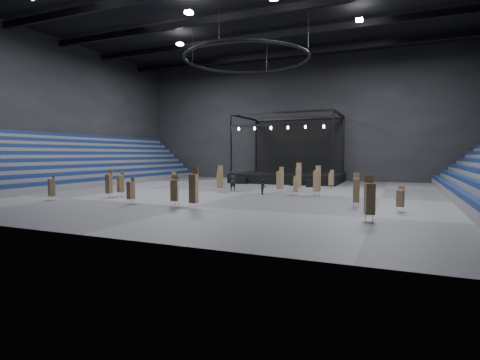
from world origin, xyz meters
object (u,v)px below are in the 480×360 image
at_px(chair_stack_8, 280,180).
at_px(man_center, 233,181).
at_px(flight_case_mid, 296,183).
at_px(chair_stack_2, 109,183).
at_px(chair_stack_4, 173,182).
at_px(chair_stack_5, 174,190).
at_px(stage, 290,171).
at_px(chair_stack_7, 52,187).
at_px(flight_case_left, 241,180).
at_px(chair_stack_6, 400,198).
at_px(chair_stack_10, 121,184).
at_px(chair_stack_15, 194,188).
at_px(chair_stack_12, 331,179).
at_px(crew_member, 264,187).
at_px(chair_stack_14, 370,198).
at_px(chair_stack_1, 219,178).
at_px(chair_stack_9, 131,190).
at_px(chair_stack_16, 296,185).
at_px(chair_stack_0, 317,180).
at_px(chair_stack_13, 356,190).
at_px(chair_stack_11, 220,178).
at_px(chair_stack_3, 299,177).

bearing_deg(chair_stack_8, man_center, -164.39).
bearing_deg(flight_case_mid, chair_stack_2, -123.44).
distance_m(chair_stack_4, chair_stack_5, 10.09).
distance_m(stage, chair_stack_7, 30.87).
xyz_separation_m(flight_case_left, chair_stack_7, (-7.68, -22.13, 0.69)).
xyz_separation_m(chair_stack_5, chair_stack_7, (-11.29, -0.96, -0.12)).
bearing_deg(chair_stack_6, chair_stack_10, -161.51).
bearing_deg(chair_stack_4, chair_stack_15, -54.65).
height_order(chair_stack_12, crew_member, chair_stack_12).
xyz_separation_m(chair_stack_14, crew_member, (-10.33, 11.33, -0.63)).
xyz_separation_m(chair_stack_1, chair_stack_10, (-3.83, -12.32, 0.16)).
relative_size(chair_stack_5, chair_stack_10, 1.04).
relative_size(flight_case_mid, chair_stack_9, 0.57).
distance_m(chair_stack_4, chair_stack_6, 21.32).
bearing_deg(chair_stack_5, crew_member, 52.01).
relative_size(chair_stack_5, chair_stack_16, 1.30).
xyz_separation_m(chair_stack_0, chair_stack_6, (6.98, -7.17, -0.50)).
xyz_separation_m(chair_stack_5, chair_stack_13, (12.26, 4.83, 0.02)).
relative_size(chair_stack_4, chair_stack_11, 0.77).
xyz_separation_m(flight_case_mid, chair_stack_2, (-12.07, -18.28, 0.88)).
height_order(chair_stack_3, chair_stack_13, chair_stack_3).
distance_m(chair_stack_12, chair_stack_13, 14.79).
xyz_separation_m(chair_stack_2, chair_stack_12, (16.56, 16.53, -0.17)).
height_order(chair_stack_9, chair_stack_12, chair_stack_12).
bearing_deg(chair_stack_3, chair_stack_10, -149.37).
height_order(chair_stack_10, chair_stack_11, chair_stack_11).
bearing_deg(chair_stack_9, chair_stack_4, 116.58).
distance_m(flight_case_mid, chair_stack_9, 22.21).
bearing_deg(chair_stack_10, chair_stack_5, -6.38).
bearing_deg(flight_case_mid, chair_stack_9, -109.95).
height_order(chair_stack_0, crew_member, chair_stack_0).
height_order(chair_stack_11, man_center, chair_stack_11).
bearing_deg(chair_stack_10, chair_stack_1, 90.16).
height_order(chair_stack_4, chair_stack_16, chair_stack_4).
xyz_separation_m(chair_stack_1, chair_stack_16, (10.49, -5.34, -0.05)).
bearing_deg(chair_stack_6, chair_stack_0, 152.33).
relative_size(chair_stack_7, man_center, 1.03).
relative_size(chair_stack_4, man_center, 1.01).
xyz_separation_m(chair_stack_4, chair_stack_7, (-5.70, -9.36, 0.02)).
relative_size(chair_stack_1, chair_stack_15, 0.64).
height_order(chair_stack_6, chair_stack_15, chair_stack_15).
xyz_separation_m(chair_stack_15, crew_member, (1.37, 10.80, -0.75)).
xyz_separation_m(chair_stack_7, chair_stack_9, (7.39, 0.88, -0.03)).
xyz_separation_m(chair_stack_5, crew_member, (3.25, 10.37, -0.50)).
bearing_deg(chair_stack_5, chair_stack_6, -6.97).
relative_size(stage, flight_case_left, 10.90).
relative_size(chair_stack_9, chair_stack_11, 0.76).
height_order(chair_stack_7, chair_stack_14, chair_stack_14).
bearing_deg(chair_stack_2, chair_stack_13, 7.05).
distance_m(chair_stack_13, chair_stack_16, 8.22).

